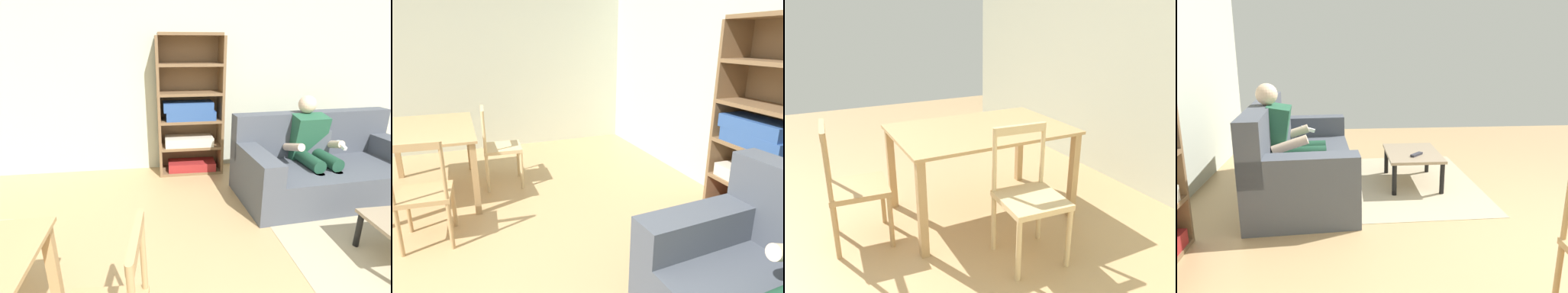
% 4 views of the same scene
% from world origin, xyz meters
% --- Properties ---
extents(wall_side, '(0.12, 6.04, 2.58)m').
position_xyz_m(wall_side, '(-3.51, 0.00, 1.29)').
color(wall_side, beige).
rests_on(wall_side, ground_plane).
extents(dining_table, '(1.42, 0.94, 0.76)m').
position_xyz_m(dining_table, '(-1.89, -0.01, 0.66)').
color(dining_table, tan).
rests_on(dining_table, ground_plane).
extents(dining_chair_near_wall, '(0.45, 0.45, 0.94)m').
position_xyz_m(dining_chair_near_wall, '(-1.89, 0.73, 0.46)').
color(dining_chair_near_wall, '#D1B27F').
rests_on(dining_chair_near_wall, ground_plane).
extents(dining_chair_facing_couch, '(0.45, 0.45, 0.93)m').
position_xyz_m(dining_chair_facing_couch, '(-0.85, -0.01, 0.45)').
color(dining_chair_facing_couch, tan).
rests_on(dining_chair_facing_couch, ground_plane).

